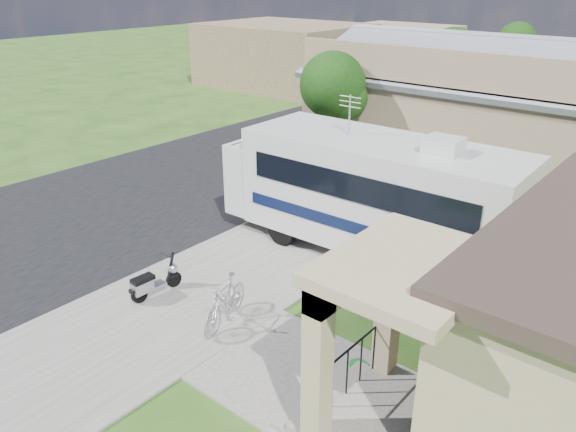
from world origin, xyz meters
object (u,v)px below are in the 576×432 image
Objects in this scene: bicycle at (225,304)px; van at (406,96)px; shrub at (509,289)px; motorhome at (370,190)px; pickup_truck at (337,128)px; garden_hose at (358,369)px; scooter at (153,282)px.

van is at bearing 91.46° from bicycle.
shrub reaches higher than bicycle.
bicycle is at bearing -68.18° from van.
motorhome reaches higher than van.
bicycle is 0.33× the size of pickup_truck.
pickup_truck is (-6.33, 13.15, 0.21)m from bicycle.
van is (-12.09, 18.01, -0.63)m from shrub.
pickup_truck is at bearing 98.27° from bicycle.
pickup_truck reaches higher than bicycle.
motorhome is 10.66m from pickup_truck.
shrub reaches higher than garden_hose.
shrub is 15.32m from pickup_truck.
bicycle is 4.87× the size of garden_hose.
bicycle reaches higher than garden_hose.
scooter is (-2.56, -5.30, -1.38)m from motorhome.
garden_hose is (5.22, 0.82, -0.34)m from scooter.
garden_hose is at bearing -128.70° from shrub.
bicycle is at bearing -150.38° from shrub.
motorhome is at bearing 120.70° from garden_hose.
van is (-5.01, 21.14, 0.45)m from scooter.
scooter is (-7.08, -3.13, -1.08)m from shrub.
scooter is 3.83× the size of garden_hose.
scooter is at bearing -156.12° from shrub.
shrub reaches higher than scooter.
shrub is 1.64× the size of bicycle.
pickup_truck is (-4.21, 13.47, 0.32)m from scooter.
scooter reaches higher than garden_hose.
shrub is (4.52, -2.17, -0.31)m from motorhome.
garden_hose is at bearing -8.22° from bicycle.
motorhome reaches higher than pickup_truck.
shrub is at bearing 26.73° from scooter.
van is at bearing 123.86° from shrub.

